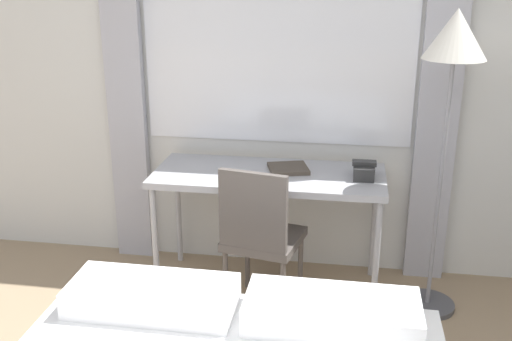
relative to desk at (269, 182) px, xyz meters
The scene contains 6 objects.
wall_back_with_window 0.75m from the desk, 95.64° to the left, with size 4.90×0.13×2.70m.
desk is the anchor object (origin of this frame).
desk_chair 0.36m from the desk, 91.13° to the right, with size 0.47×0.47×0.90m.
standing_lamp 1.20m from the desk, ahead, with size 0.33×0.33×1.71m.
telephone 0.56m from the desk, ahead, with size 0.14×0.18×0.10m.
book 0.14m from the desk, 28.96° to the left, with size 0.28×0.27×0.02m.
Camera 1 is at (0.49, -0.87, 1.92)m, focal length 42.00 mm.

